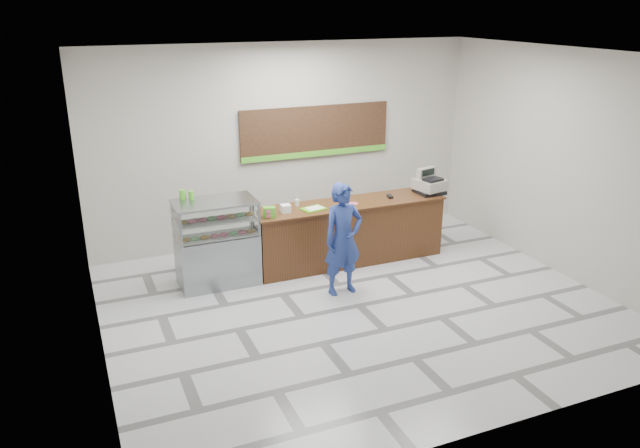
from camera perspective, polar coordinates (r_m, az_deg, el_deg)
name	(u,v)px	position (r m, az deg, el deg)	size (l,w,h in m)	color
floor	(359,306)	(9.06, 3.63, -7.45)	(7.00, 7.00, 0.00)	silver
back_wall	(286,144)	(11.09, -3.11, 7.28)	(7.00, 7.00, 0.00)	#B8B3A9
ceiling	(365,55)	(8.09, 4.17, 15.19)	(7.00, 7.00, 0.00)	silver
sales_counter	(348,232)	(10.35, 2.62, -0.75)	(3.26, 0.76, 1.03)	#562C17
display_case	(217,242)	(9.61, -9.42, -1.64)	(1.22, 0.72, 1.33)	gray
menu_board	(316,132)	(11.20, -0.38, 8.40)	(2.80, 0.06, 0.90)	black
cash_register	(429,184)	(10.82, 9.97, 3.61)	(0.53, 0.54, 0.42)	black
card_terminal	(390,196)	(10.50, 6.41, 2.52)	(0.08, 0.15, 0.04)	black
serving_tray	(314,209)	(9.84, -0.59, 1.41)	(0.41, 0.34, 0.02)	#5BC719
napkin_box	(286,209)	(9.69, -3.17, 1.41)	(0.15, 0.15, 0.13)	white
straw_cup	(297,203)	(10.00, -2.10, 1.96)	(0.07, 0.07, 0.11)	silver
promo_box	(269,212)	(9.49, -4.64, 1.09)	(0.18, 0.12, 0.16)	#52BA29
donut_decal	(353,204)	(10.14, 3.03, 1.88)	(0.17, 0.17, 0.00)	#D55374
green_cup_left	(182,195)	(9.55, -12.47, 2.64)	(0.09, 0.09, 0.15)	#52BA29
green_cup_right	(191,195)	(9.53, -11.69, 2.61)	(0.08, 0.08, 0.13)	#52BA29
customer	(343,239)	(9.13, 2.13, -1.38)	(0.62, 0.41, 1.69)	navy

